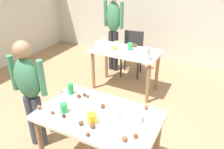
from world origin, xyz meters
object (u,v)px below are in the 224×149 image
object	(u,v)px
person_adult_far	(113,23)
mixing_bowl	(133,117)
dining_table_near	(99,122)
chair_far_table	(132,51)
person_girl_near	(30,89)
pitcher_far	(147,54)
soda_can	(71,89)
dining_table_far	(125,57)

from	to	relation	value
person_adult_far	mixing_bowl	size ratio (longest dim) A/B	9.33
dining_table_near	chair_far_table	bearing A→B (deg)	104.54
person_girl_near	pitcher_far	size ratio (longest dim) A/B	6.89
soda_can	person_adult_far	bearing A→B (deg)	104.62
chair_far_table	dining_table_near	bearing A→B (deg)	-75.46
dining_table_far	mixing_bowl	distance (m)	1.85
dining_table_far	mixing_bowl	bearing A→B (deg)	-63.73
dining_table_far	soda_can	world-z (taller)	soda_can
dining_table_near	person_girl_near	distance (m)	0.90
chair_far_table	pitcher_far	world-z (taller)	pitcher_far
person_adult_far	dining_table_far	bearing A→B (deg)	-48.72
mixing_bowl	dining_table_far	bearing A→B (deg)	116.27
dining_table_near	chair_far_table	distance (m)	2.47
dining_table_far	person_adult_far	xyz separation A→B (m)	(-0.56, 0.63, 0.37)
chair_far_table	person_girl_near	world-z (taller)	person_girl_near
mixing_bowl	soda_can	bearing A→B (deg)	171.93
dining_table_far	dining_table_near	bearing A→B (deg)	-74.44
person_girl_near	person_adult_far	bearing A→B (deg)	93.71
dining_table_near	chair_far_table	xyz separation A→B (m)	(-0.62, 2.38, -0.15)
dining_table_near	pitcher_far	xyz separation A→B (m)	(-0.03, 1.50, 0.21)
mixing_bowl	pitcher_far	size ratio (longest dim) A/B	0.88
dining_table_near	soda_can	size ratio (longest dim) A/B	9.88
dining_table_far	pitcher_far	xyz separation A→B (m)	(0.45, -0.23, 0.22)
chair_far_table	person_adult_far	size ratio (longest dim) A/B	0.53
mixing_bowl	person_girl_near	bearing A→B (deg)	-175.36
person_girl_near	soda_can	xyz separation A→B (m)	(0.41, 0.21, -0.01)
chair_far_table	dining_table_far	bearing A→B (deg)	-78.18
pitcher_far	dining_table_far	bearing A→B (deg)	152.96
dining_table_near	person_girl_near	xyz separation A→B (m)	(-0.88, -0.03, 0.17)
mixing_bowl	pitcher_far	world-z (taller)	pitcher_far
dining_table_far	mixing_bowl	world-z (taller)	mixing_bowl
dining_table_near	soda_can	world-z (taller)	soda_can
person_girl_near	soda_can	world-z (taller)	person_girl_near
dining_table_far	chair_far_table	world-z (taller)	chair_far_table
dining_table_far	soda_can	distance (m)	1.55
person_adult_far	soda_can	size ratio (longest dim) A/B	13.52
dining_table_far	person_girl_near	world-z (taller)	person_girl_near
dining_table_far	pitcher_far	world-z (taller)	pitcher_far
person_adult_far	person_girl_near	bearing A→B (deg)	-86.29
chair_far_table	person_girl_near	xyz separation A→B (m)	(-0.26, -2.41, 0.32)
person_adult_far	soda_can	xyz separation A→B (m)	(0.57, -2.18, -0.19)
person_girl_near	person_adult_far	distance (m)	2.40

